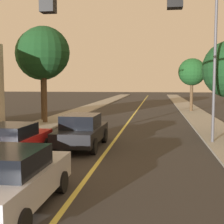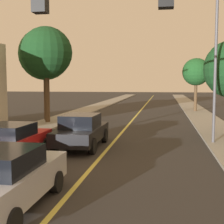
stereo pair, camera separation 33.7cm
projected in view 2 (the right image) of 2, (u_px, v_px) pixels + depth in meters
name	position (u px, v px, depth m)	size (l,w,h in m)	color
road_surface	(143.00, 107.00, 38.33)	(9.16, 80.00, 0.01)	#2D2B28
sidewalk_left	(97.00, 106.00, 39.28)	(2.50, 80.00, 0.12)	gray
sidewalk_right	(192.00, 108.00, 37.36)	(2.50, 80.00, 0.12)	gray
car_near_lane_front	(1.00, 178.00, 7.43)	(2.00, 4.16, 1.49)	#A5A8B2
car_near_lane_second	(81.00, 131.00, 14.58)	(1.89, 4.42, 1.57)	black
car_outer_lane_second	(11.00, 142.00, 12.01)	(1.87, 4.28, 1.46)	red
traffic_signal_mast	(183.00, 20.00, 6.44)	(6.22, 0.42, 5.77)	#47474C
streetlamp_right	(207.00, 46.00, 14.96)	(1.78, 0.36, 7.34)	#47474C
tree_left_near	(45.00, 54.00, 24.29)	(4.05, 4.05, 7.17)	#4C3823
tree_left_far	(46.00, 53.00, 22.77)	(3.76, 3.76, 7.00)	#4C3823
tree_right_far	(196.00, 72.00, 31.92)	(2.80, 2.80, 5.43)	#4C3823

